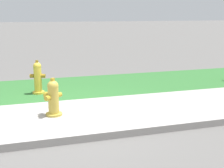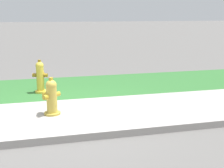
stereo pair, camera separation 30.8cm
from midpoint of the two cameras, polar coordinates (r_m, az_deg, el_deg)
The scene contains 6 objects.
ground_plane at distance 5.79m, azimuth -7.17°, elevation -5.87°, with size 120.00×120.00×0.00m, color #5B5956.
sidewalk_pavement at distance 5.79m, azimuth -7.17°, elevation -5.82°, with size 18.00×2.14×0.01m, color #9E9993.
grass_verge at distance 7.99m, azimuth -9.29°, elevation -0.64°, with size 18.00×2.46×0.01m, color #2D662D.
street_curb at distance 4.70m, azimuth -5.36°, elevation -9.59°, with size 18.00×0.16×0.12m, color #9E9993.
fire_hydrant_at_driveway at distance 7.48m, azimuth -11.84°, elevation 1.28°, with size 0.37×0.33×0.79m.
fire_hydrant_by_grass_verge at distance 5.81m, azimuth -9.53°, elevation -2.39°, with size 0.35×0.34×0.71m.
Camera 2 is at (-0.51, -5.48, 1.86)m, focal length 50.00 mm.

